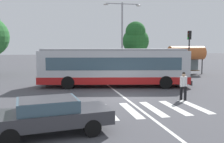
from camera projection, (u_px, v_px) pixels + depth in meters
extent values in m
plane|color=#47474C|center=(121.00, 97.00, 15.99)|extent=(160.00, 160.00, 0.00)
cylinder|color=black|center=(159.00, 78.00, 21.41)|extent=(1.04, 0.50, 1.00)
cylinder|color=black|center=(166.00, 82.00, 19.08)|extent=(1.04, 0.50, 1.00)
cylinder|color=black|center=(72.00, 79.00, 21.25)|extent=(1.04, 0.50, 1.00)
cylinder|color=black|center=(68.00, 83.00, 18.92)|extent=(1.04, 0.50, 1.00)
cube|color=silver|center=(114.00, 67.00, 20.04)|extent=(11.95, 4.85, 2.55)
cube|color=red|center=(114.00, 79.00, 20.14)|extent=(12.07, 4.90, 0.55)
cube|color=#3D5666|center=(114.00, 63.00, 20.01)|extent=(10.59, 4.62, 0.96)
cube|color=#3D5666|center=(185.00, 64.00, 20.15)|extent=(0.49, 2.21, 1.63)
cube|color=black|center=(186.00, 53.00, 20.05)|extent=(0.45, 1.91, 0.28)
cube|color=#99999E|center=(114.00, 50.00, 19.90)|extent=(11.46, 4.55, 0.16)
cube|color=#28282B|center=(186.00, 81.00, 20.29)|extent=(0.63, 2.52, 0.36)
cylinder|color=black|center=(181.00, 93.00, 15.21)|extent=(0.16, 0.16, 0.85)
cylinder|color=black|center=(185.00, 93.00, 15.01)|extent=(0.16, 0.16, 0.85)
cube|color=white|center=(184.00, 81.00, 15.03)|extent=(0.48, 0.43, 0.60)
cylinder|color=white|center=(181.00, 82.00, 14.87)|extent=(0.10, 0.10, 0.55)
cylinder|color=white|center=(186.00, 81.00, 15.20)|extent=(0.10, 0.10, 0.55)
sphere|color=tan|center=(184.00, 75.00, 14.99)|extent=(0.22, 0.22, 0.22)
sphere|color=black|center=(184.00, 74.00, 14.99)|extent=(0.19, 0.19, 0.19)
cylinder|color=black|center=(82.00, 116.00, 10.59)|extent=(0.66, 0.28, 0.64)
cylinder|color=black|center=(92.00, 128.00, 9.03)|extent=(0.66, 0.28, 0.64)
cylinder|color=black|center=(11.00, 123.00, 9.63)|extent=(0.66, 0.28, 0.64)
cylinder|color=black|center=(10.00, 138.00, 8.07)|extent=(0.66, 0.28, 0.64)
cube|color=#38383D|center=(50.00, 117.00, 9.30)|extent=(4.70, 2.39, 0.52)
cube|color=#3D5666|center=(48.00, 105.00, 9.22)|extent=(2.35, 1.87, 0.44)
cube|color=#38383D|center=(47.00, 100.00, 9.20)|extent=(2.16, 1.77, 0.09)
cylinder|color=black|center=(54.00, 70.00, 31.00)|extent=(0.22, 0.65, 0.64)
cylinder|color=black|center=(68.00, 69.00, 31.43)|extent=(0.22, 0.65, 0.64)
cylinder|color=black|center=(55.00, 72.00, 28.32)|extent=(0.22, 0.65, 0.64)
cylinder|color=black|center=(70.00, 72.00, 28.75)|extent=(0.22, 0.65, 0.64)
cube|color=#C6B793|center=(62.00, 68.00, 29.84)|extent=(1.99, 4.57, 0.52)
cube|color=#3D5666|center=(62.00, 64.00, 29.71)|extent=(1.68, 2.22, 0.44)
cube|color=#C6B793|center=(62.00, 62.00, 29.69)|extent=(1.60, 2.04, 0.09)
cylinder|color=black|center=(76.00, 69.00, 31.43)|extent=(0.21, 0.64, 0.64)
cylinder|color=black|center=(89.00, 69.00, 31.83)|extent=(0.21, 0.64, 0.64)
cylinder|color=black|center=(78.00, 72.00, 28.74)|extent=(0.21, 0.64, 0.64)
cylinder|color=black|center=(93.00, 71.00, 29.14)|extent=(0.21, 0.64, 0.64)
cube|color=#196B70|center=(84.00, 68.00, 30.25)|extent=(1.91, 4.54, 0.52)
cube|color=#3D5666|center=(84.00, 64.00, 30.12)|extent=(1.65, 2.19, 0.44)
cube|color=#196B70|center=(84.00, 62.00, 30.10)|extent=(1.57, 2.01, 0.09)
cylinder|color=black|center=(97.00, 69.00, 32.07)|extent=(0.20, 0.64, 0.64)
cylinder|color=black|center=(109.00, 69.00, 32.45)|extent=(0.20, 0.64, 0.64)
cylinder|color=black|center=(101.00, 71.00, 29.37)|extent=(0.20, 0.64, 0.64)
cylinder|color=black|center=(114.00, 71.00, 29.75)|extent=(0.20, 0.64, 0.64)
cube|color=black|center=(105.00, 67.00, 30.88)|extent=(1.84, 4.51, 0.52)
cube|color=#3D5666|center=(105.00, 63.00, 30.74)|extent=(1.61, 2.17, 0.44)
cube|color=black|center=(105.00, 62.00, 30.72)|extent=(1.54, 1.99, 0.09)
cylinder|color=black|center=(116.00, 68.00, 33.08)|extent=(0.23, 0.65, 0.64)
cylinder|color=black|center=(128.00, 68.00, 33.52)|extent=(0.23, 0.65, 0.64)
cylinder|color=black|center=(123.00, 70.00, 30.41)|extent=(0.23, 0.65, 0.64)
cylinder|color=black|center=(136.00, 70.00, 30.84)|extent=(0.23, 0.65, 0.64)
cube|color=#38383D|center=(126.00, 66.00, 31.93)|extent=(2.01, 4.57, 0.52)
cube|color=#3D5666|center=(126.00, 63.00, 31.80)|extent=(1.69, 2.22, 0.44)
cube|color=#38383D|center=(126.00, 61.00, 31.78)|extent=(1.61, 2.04, 0.09)
cylinder|color=black|center=(136.00, 68.00, 33.19)|extent=(0.20, 0.64, 0.64)
cylinder|color=black|center=(148.00, 68.00, 33.56)|extent=(0.20, 0.64, 0.64)
cylinder|color=black|center=(143.00, 70.00, 30.48)|extent=(0.20, 0.64, 0.64)
cylinder|color=black|center=(156.00, 70.00, 30.86)|extent=(0.20, 0.64, 0.64)
cube|color=white|center=(146.00, 66.00, 31.99)|extent=(1.85, 4.51, 0.52)
cube|color=#3D5666|center=(146.00, 63.00, 31.85)|extent=(1.61, 2.17, 0.44)
cube|color=white|center=(146.00, 61.00, 31.83)|extent=(1.54, 1.99, 0.09)
cylinder|color=#28282B|center=(189.00, 58.00, 26.03)|extent=(0.14, 0.14, 3.94)
cube|color=black|center=(189.00, 35.00, 25.78)|extent=(0.28, 0.32, 0.90)
cylinder|color=#410907|center=(188.00, 33.00, 25.71)|extent=(0.04, 0.20, 0.20)
cylinder|color=#463707|center=(188.00, 35.00, 25.74)|extent=(0.04, 0.20, 0.20)
cylinder|color=green|center=(188.00, 38.00, 25.77)|extent=(0.04, 0.20, 0.20)
cylinder|color=#28282B|center=(170.00, 65.00, 27.99)|extent=(0.12, 0.12, 2.30)
cylinder|color=#28282B|center=(202.00, 64.00, 28.89)|extent=(0.12, 0.12, 2.30)
cube|color=slate|center=(183.00, 63.00, 29.11)|extent=(3.93, 0.04, 1.93)
cylinder|color=#BC602D|center=(187.00, 53.00, 28.30)|extent=(4.17, 1.54, 1.54)
cube|color=#4C3823|center=(186.00, 71.00, 28.51)|extent=(3.27, 0.36, 0.08)
cylinder|color=#939399|center=(122.00, 39.00, 28.83)|extent=(0.20, 0.20, 8.22)
cylinder|color=#939399|center=(130.00, 4.00, 28.63)|extent=(1.92, 0.10, 0.10)
ellipsoid|color=silver|center=(138.00, 6.00, 28.85)|extent=(0.60, 0.32, 0.20)
cylinder|color=#939399|center=(114.00, 3.00, 28.20)|extent=(1.92, 0.10, 0.10)
ellipsoid|color=silver|center=(106.00, 4.00, 28.00)|extent=(0.60, 0.32, 0.20)
cylinder|color=brown|center=(136.00, 60.00, 34.18)|extent=(0.36, 0.36, 2.66)
sphere|color=#236028|center=(136.00, 41.00, 33.92)|extent=(3.62, 3.62, 3.62)
sphere|color=#236028|center=(136.00, 32.00, 33.38)|extent=(2.71, 2.71, 2.71)
cube|color=silver|center=(58.00, 114.00, 11.96)|extent=(0.45, 3.22, 0.01)
cube|color=silver|center=(83.00, 113.00, 12.23)|extent=(0.45, 3.22, 0.01)
cube|color=silver|center=(108.00, 112.00, 12.50)|extent=(0.45, 3.22, 0.01)
cube|color=silver|center=(131.00, 110.00, 12.77)|extent=(0.45, 3.22, 0.01)
cube|color=silver|center=(153.00, 109.00, 13.03)|extent=(0.45, 3.22, 0.01)
cube|color=silver|center=(174.00, 108.00, 13.30)|extent=(0.45, 3.22, 0.01)
cube|color=silver|center=(195.00, 106.00, 13.57)|extent=(0.45, 3.22, 0.01)
cube|color=silver|center=(116.00, 91.00, 17.96)|extent=(0.16, 24.00, 0.01)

